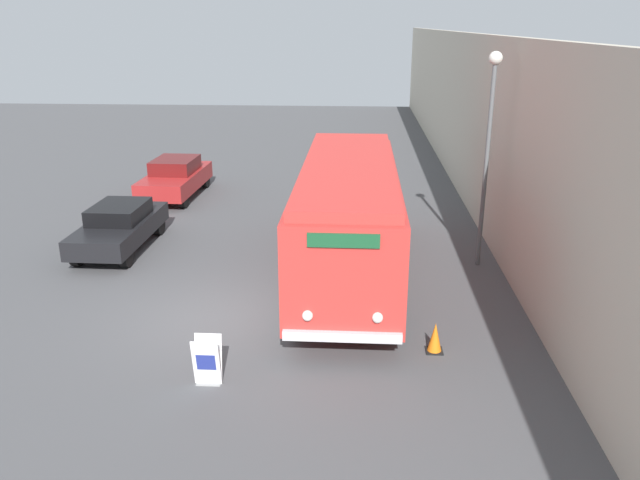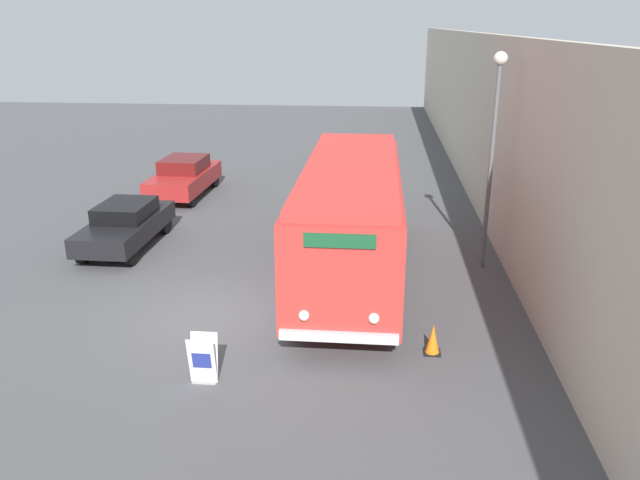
{
  "view_description": "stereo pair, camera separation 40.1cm",
  "coord_description": "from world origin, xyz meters",
  "px_view_note": "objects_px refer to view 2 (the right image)",
  "views": [
    {
      "loc": [
        3.31,
        -13.06,
        6.59
      ],
      "look_at": [
        2.43,
        0.52,
        1.85
      ],
      "focal_mm": 35.0,
      "sensor_mm": 36.0,
      "label": 1
    },
    {
      "loc": [
        3.7,
        -13.03,
        6.59
      ],
      "look_at": [
        2.43,
        0.52,
        1.85
      ],
      "focal_mm": 35.0,
      "sensor_mm": 36.0,
      "label": 2
    }
  ],
  "objects_px": {
    "parked_car_mid": "(184,176)",
    "traffic_cone": "(433,339)",
    "streetlamp": "(494,131)",
    "parked_car_near": "(126,224)",
    "vintage_bus": "(351,213)",
    "sign_board": "(203,360)"
  },
  "relations": [
    {
      "from": "vintage_bus",
      "to": "parked_car_mid",
      "type": "xyz_separation_m",
      "value": [
        -7.03,
        7.89,
        -1.03
      ]
    },
    {
      "from": "sign_board",
      "to": "parked_car_mid",
      "type": "relative_size",
      "value": 0.22
    },
    {
      "from": "parked_car_mid",
      "to": "sign_board",
      "type": "bearing_deg",
      "value": -70.06
    },
    {
      "from": "streetlamp",
      "to": "traffic_cone",
      "type": "height_order",
      "value": "streetlamp"
    },
    {
      "from": "sign_board",
      "to": "parked_car_near",
      "type": "xyz_separation_m",
      "value": [
        -4.45,
        7.37,
        0.25
      ]
    },
    {
      "from": "traffic_cone",
      "to": "sign_board",
      "type": "bearing_deg",
      "value": -161.06
    },
    {
      "from": "parked_car_mid",
      "to": "traffic_cone",
      "type": "height_order",
      "value": "parked_car_mid"
    },
    {
      "from": "sign_board",
      "to": "parked_car_near",
      "type": "height_order",
      "value": "parked_car_near"
    },
    {
      "from": "sign_board",
      "to": "streetlamp",
      "type": "xyz_separation_m",
      "value": [
        6.29,
        6.75,
        3.4
      ]
    },
    {
      "from": "parked_car_mid",
      "to": "traffic_cone",
      "type": "relative_size",
      "value": 6.89
    },
    {
      "from": "sign_board",
      "to": "parked_car_mid",
      "type": "bearing_deg",
      "value": 108.36
    },
    {
      "from": "parked_car_near",
      "to": "traffic_cone",
      "type": "bearing_deg",
      "value": -32.53
    },
    {
      "from": "streetlamp",
      "to": "parked_car_mid",
      "type": "height_order",
      "value": "streetlamp"
    },
    {
      "from": "vintage_bus",
      "to": "streetlamp",
      "type": "xyz_separation_m",
      "value": [
        3.74,
        1.12,
        2.07
      ]
    },
    {
      "from": "vintage_bus",
      "to": "parked_car_mid",
      "type": "relative_size",
      "value": 2.11
    },
    {
      "from": "traffic_cone",
      "to": "parked_car_near",
      "type": "bearing_deg",
      "value": 146.92
    },
    {
      "from": "streetlamp",
      "to": "traffic_cone",
      "type": "xyz_separation_m",
      "value": [
        -1.8,
        -5.21,
        -3.56
      ]
    },
    {
      "from": "sign_board",
      "to": "vintage_bus",
      "type": "bearing_deg",
      "value": 65.63
    },
    {
      "from": "sign_board",
      "to": "streetlamp",
      "type": "height_order",
      "value": "streetlamp"
    },
    {
      "from": "vintage_bus",
      "to": "parked_car_near",
      "type": "distance_m",
      "value": 7.29
    },
    {
      "from": "parked_car_mid",
      "to": "streetlamp",
      "type": "bearing_deg",
      "value": -30.55
    },
    {
      "from": "vintage_bus",
      "to": "sign_board",
      "type": "height_order",
      "value": "vintage_bus"
    }
  ]
}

